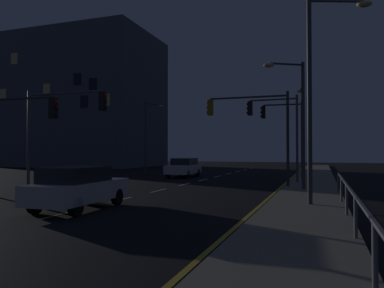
% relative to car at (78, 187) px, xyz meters
% --- Properties ---
extents(ground_plane, '(112.00, 112.00, 0.00)m').
position_rel_car_xyz_m(ground_plane, '(0.13, 7.37, -0.82)').
color(ground_plane, black).
rests_on(ground_plane, ground).
extents(sidewalk_right, '(2.94, 77.00, 0.14)m').
position_rel_car_xyz_m(sidewalk_right, '(7.90, 7.37, -0.75)').
color(sidewalk_right, gray).
rests_on(sidewalk_right, ground).
extents(lane_markings_center, '(0.14, 50.00, 0.01)m').
position_rel_car_xyz_m(lane_markings_center, '(0.13, 10.87, -0.82)').
color(lane_markings_center, silver).
rests_on(lane_markings_center, ground).
extents(lane_edge_line, '(0.14, 53.00, 0.01)m').
position_rel_car_xyz_m(lane_edge_line, '(6.18, 12.37, -0.82)').
color(lane_edge_line, gold).
rests_on(lane_edge_line, ground).
extents(car, '(2.01, 4.48, 1.57)m').
position_rel_car_xyz_m(car, '(0.00, 0.00, 0.00)').
color(car, silver).
rests_on(car, ground).
extents(car_oncoming, '(1.96, 4.46, 1.57)m').
position_rel_car_xyz_m(car_oncoming, '(-2.32, 17.29, 0.00)').
color(car_oncoming, silver).
rests_on(car_oncoming, ground).
extents(traffic_light_mid_right, '(4.93, 0.34, 5.45)m').
position_rel_car_xyz_m(traffic_light_mid_right, '(4.53, 10.27, 3.21)').
color(traffic_light_mid_right, '#2D3033').
rests_on(traffic_light_mid_right, sidewalk_right).
extents(traffic_light_near_left, '(4.93, 0.36, 5.45)m').
position_rel_car_xyz_m(traffic_light_near_left, '(-4.49, 4.65, 3.07)').
color(traffic_light_near_left, '#4C4C51').
rests_on(traffic_light_near_left, ground).
extents(traffic_light_mid_left, '(3.12, 0.44, 5.74)m').
position_rel_car_xyz_m(traffic_light_mid_left, '(5.86, 16.88, 3.30)').
color(traffic_light_mid_left, '#4C4C51').
rests_on(traffic_light_mid_left, sidewalk_right).
extents(traffic_light_overhead_east, '(3.93, 0.38, 4.88)m').
position_rel_car_xyz_m(traffic_light_overhead_east, '(-4.92, 2.24, 2.63)').
color(traffic_light_overhead_east, '#4C4C51').
rests_on(traffic_light_overhead_east, ground).
extents(traffic_light_far_right, '(3.44, 0.39, 5.71)m').
position_rel_car_xyz_m(traffic_light_far_right, '(5.57, 13.64, 3.30)').
color(traffic_light_far_right, '#4C4C51').
rests_on(traffic_light_far_right, sidewalk_right).
extents(street_lamp_corner, '(2.38, 1.04, 7.91)m').
position_rel_car_xyz_m(street_lamp_corner, '(8.43, 3.35, 4.07)').
color(street_lamp_corner, '#38383D').
rests_on(street_lamp_corner, sidewalk_right).
extents(street_lamp_median, '(0.99, 2.23, 6.77)m').
position_rel_car_xyz_m(street_lamp_median, '(-6.87, 20.01, 3.32)').
color(street_lamp_median, '#38383D').
rests_on(street_lamp_median, ground).
extents(street_lamp_across_street, '(0.60, 2.34, 7.03)m').
position_rel_car_xyz_m(street_lamp_across_street, '(7.12, 17.41, 3.60)').
color(street_lamp_across_street, '#2D3033').
rests_on(street_lamp_across_street, sidewalk_right).
extents(street_lamp_far_end, '(2.03, 1.24, 6.73)m').
position_rel_car_xyz_m(street_lamp_far_end, '(7.23, 8.68, 3.43)').
color(street_lamp_far_end, '#38383D').
rests_on(street_lamp_far_end, sidewalk_right).
extents(barrier_fence, '(0.09, 19.88, 0.98)m').
position_rel_car_xyz_m(barrier_fence, '(9.22, -2.24, 0.06)').
color(barrier_fence, '#59595E').
rests_on(barrier_fence, sidewalk_right).
extents(building_distant, '(21.64, 14.04, 18.66)m').
position_rel_car_xyz_m(building_distant, '(-24.92, 34.65, 8.51)').
color(building_distant, '#4C515B').
rests_on(building_distant, ground).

